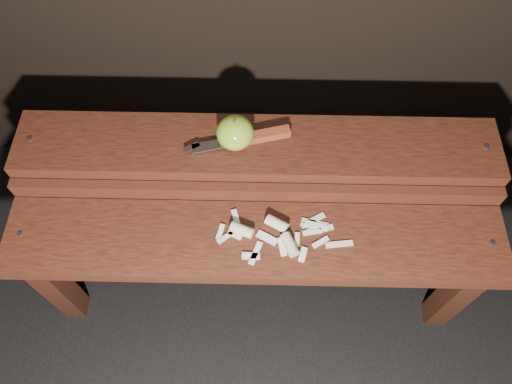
{
  "coord_description": "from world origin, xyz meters",
  "views": [
    {
      "loc": [
        0.01,
        -0.54,
        1.5
      ],
      "look_at": [
        0.0,
        0.06,
        0.45
      ],
      "focal_mm": 35.0,
      "sensor_mm": 36.0,
      "label": 1
    }
  ],
  "objects_px": {
    "bench_rear_tier": "(257,164)",
    "apple": "(235,133)",
    "bench_front_tier": "(255,254)",
    "knife": "(255,137)"
  },
  "relations": [
    {
      "from": "bench_front_tier",
      "to": "apple",
      "type": "height_order",
      "value": "apple"
    },
    {
      "from": "knife",
      "to": "bench_rear_tier",
      "type": "bearing_deg",
      "value": -72.06
    },
    {
      "from": "bench_front_tier",
      "to": "apple",
      "type": "distance_m",
      "value": 0.3
    },
    {
      "from": "bench_rear_tier",
      "to": "apple",
      "type": "height_order",
      "value": "apple"
    },
    {
      "from": "bench_rear_tier",
      "to": "knife",
      "type": "distance_m",
      "value": 0.1
    },
    {
      "from": "apple",
      "to": "knife",
      "type": "xyz_separation_m",
      "value": [
        0.05,
        0.01,
        -0.03
      ]
    },
    {
      "from": "bench_rear_tier",
      "to": "bench_front_tier",
      "type": "bearing_deg",
      "value": -90.0
    },
    {
      "from": "bench_front_tier",
      "to": "apple",
      "type": "relative_size",
      "value": 12.84
    },
    {
      "from": "bench_front_tier",
      "to": "knife",
      "type": "bearing_deg",
      "value": 91.09
    },
    {
      "from": "knife",
      "to": "apple",
      "type": "bearing_deg",
      "value": -168.42
    }
  ]
}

